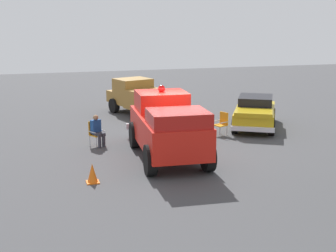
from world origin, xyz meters
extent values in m
plane|color=#424244|center=(0.00, 0.00, 0.00)|extent=(60.00, 60.00, 0.00)
cylinder|color=black|center=(-1.51, -1.43, 0.52)|extent=(1.06, 0.39, 1.04)
cylinder|color=black|center=(-1.38, 0.56, 0.52)|extent=(1.06, 0.39, 1.04)
cylinder|color=black|center=(1.98, -1.67, 0.52)|extent=(1.06, 0.39, 1.04)
cylinder|color=black|center=(2.11, 0.33, 0.52)|extent=(1.06, 0.39, 1.04)
cube|color=red|center=(0.30, -0.55, 1.05)|extent=(5.03, 2.42, 1.10)
cube|color=red|center=(-2.54, -0.36, 0.92)|extent=(1.02, 1.82, 0.84)
cube|color=red|center=(-0.85, -0.48, 1.95)|extent=(1.82, 2.01, 0.76)
cube|color=#B21914|center=(1.85, -0.66, 1.80)|extent=(1.83, 2.07, 0.60)
cube|color=silver|center=(-2.99, -0.33, 0.92)|extent=(0.22, 1.44, 0.64)
cube|color=silver|center=(-3.09, -0.33, 0.50)|extent=(0.35, 2.25, 0.24)
sphere|color=white|center=(-3.04, -1.11, 1.00)|extent=(0.28, 0.28, 0.26)
sphere|color=white|center=(-2.94, 0.45, 1.00)|extent=(0.28, 0.28, 0.26)
sphere|color=red|center=(-0.85, -0.48, 2.45)|extent=(0.30, 0.30, 0.28)
cylinder|color=black|center=(-1.74, 4.88, 0.34)|extent=(0.72, 0.56, 0.68)
cylinder|color=black|center=(-2.54, 3.45, 0.34)|extent=(0.72, 0.56, 0.68)
cylinder|color=black|center=(-4.26, 6.30, 0.34)|extent=(0.72, 0.56, 0.68)
cylinder|color=black|center=(-5.07, 4.88, 0.34)|extent=(0.72, 0.56, 0.68)
cube|color=gold|center=(-3.40, 4.88, 0.62)|extent=(4.54, 3.63, 0.64)
cube|color=gold|center=(-2.14, 4.17, 0.98)|extent=(2.02, 2.12, 0.20)
cube|color=black|center=(-3.67, 5.03, 1.18)|extent=(2.42, 2.29, 0.56)
cube|color=silver|center=(-1.51, 3.81, 0.40)|extent=(1.07, 1.73, 0.20)
cylinder|color=black|center=(-8.81, -0.99, 0.40)|extent=(0.85, 0.52, 0.80)
cylinder|color=black|center=(-9.37, 0.68, 0.40)|extent=(0.85, 0.52, 0.80)
cylinder|color=black|center=(-5.87, -0.01, 0.40)|extent=(0.85, 0.52, 0.80)
cylinder|color=black|center=(-6.43, 1.66, 0.40)|extent=(0.85, 0.52, 0.80)
cube|color=olive|center=(-6.72, 0.64, 0.95)|extent=(3.16, 2.66, 1.00)
cube|color=olive|center=(-8.52, 0.03, 1.20)|extent=(1.99, 2.18, 1.40)
cube|color=olive|center=(-9.56, -0.32, 0.82)|extent=(1.39, 1.90, 0.64)
cylinder|color=#B7BABF|center=(-2.05, -2.54, 0.22)|extent=(0.04, 0.04, 0.44)
cylinder|color=#B7BABF|center=(-1.84, -2.93, 0.22)|extent=(0.04, 0.04, 0.44)
cylinder|color=#B7BABF|center=(-2.44, -2.76, 0.22)|extent=(0.04, 0.04, 0.44)
cylinder|color=#B7BABF|center=(-2.22, -3.14, 0.22)|extent=(0.04, 0.04, 0.44)
cube|color=orange|center=(-2.14, -2.84, 0.46)|extent=(0.65, 0.65, 0.04)
cube|color=orange|center=(-2.35, -2.96, 0.74)|extent=(0.27, 0.44, 0.56)
cube|color=#B7BABF|center=(-2.25, -2.63, 0.62)|extent=(0.40, 0.25, 0.03)
cube|color=#B7BABF|center=(-2.02, -3.05, 0.62)|extent=(0.40, 0.25, 0.03)
cylinder|color=#B7BABF|center=(-2.11, 2.55, 0.22)|extent=(0.04, 0.04, 0.44)
cylinder|color=#B7BABF|center=(-2.51, 2.37, 0.22)|extent=(0.04, 0.04, 0.44)
cylinder|color=#B7BABF|center=(-2.28, 2.95, 0.22)|extent=(0.04, 0.04, 0.44)
cylinder|color=#B7BABF|center=(-2.68, 2.78, 0.22)|extent=(0.04, 0.04, 0.44)
cube|color=orange|center=(-2.40, 2.66, 0.46)|extent=(0.63, 0.63, 0.04)
cube|color=orange|center=(-2.49, 2.88, 0.74)|extent=(0.46, 0.23, 0.56)
cube|color=#B7BABF|center=(-2.17, 2.76, 0.62)|extent=(0.21, 0.42, 0.03)
cube|color=#B7BABF|center=(-2.62, 2.57, 0.62)|extent=(0.21, 0.42, 0.03)
cylinder|color=#383842|center=(-1.95, -2.62, 0.23)|extent=(0.18, 0.18, 0.45)
cylinder|color=#383842|center=(-1.85, -2.80, 0.23)|extent=(0.18, 0.18, 0.45)
cube|color=#383842|center=(-2.09, -2.70, 0.51)|extent=(0.46, 0.35, 0.13)
cube|color=#383842|center=(-1.99, -2.87, 0.51)|extent=(0.46, 0.35, 0.13)
cube|color=#1E478C|center=(-2.22, -2.88, 0.81)|extent=(0.39, 0.46, 0.54)
sphere|color=#9E704C|center=(-2.20, -2.87, 1.18)|extent=(0.30, 0.30, 0.22)
cylinder|color=#2D334C|center=(-2.42, 0.78, 0.44)|extent=(0.17, 0.17, 0.88)
cylinder|color=#2D334C|center=(-2.64, 0.75, 0.44)|extent=(0.17, 0.17, 0.88)
cube|color=silver|center=(-2.53, 0.76, 1.16)|extent=(0.46, 0.32, 0.56)
cylinder|color=silver|center=(-2.26, 0.81, 1.10)|extent=(0.11, 0.11, 0.60)
cylinder|color=silver|center=(-2.79, 0.72, 1.10)|extent=(0.11, 0.11, 0.60)
sphere|color=brown|center=(-2.53, 0.76, 1.56)|extent=(0.26, 0.26, 0.23)
cube|color=orange|center=(2.18, -3.60, 0.02)|extent=(0.40, 0.40, 0.04)
cone|color=orange|center=(2.18, -3.60, 0.33)|extent=(0.32, 0.32, 0.60)
camera|label=1|loc=(16.07, -5.21, 5.04)|focal=49.13mm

